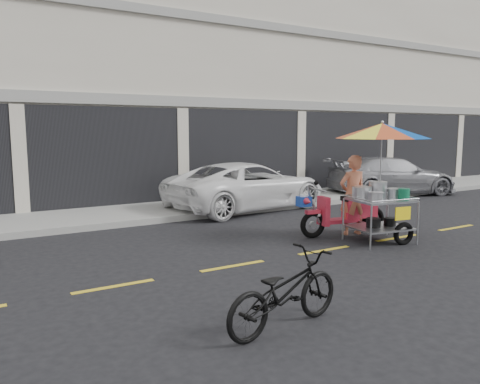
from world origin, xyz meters
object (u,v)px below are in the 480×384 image
white_pickup (247,186)px  near_bicycle (284,291)px  food_vendor_rig (370,165)px  silver_pickup (391,176)px

white_pickup → near_bicycle: white_pickup is taller
near_bicycle → food_vendor_rig: bearing=-65.9°
silver_pickup → white_pickup: bearing=106.0°
near_bicycle → white_pickup: bearing=-38.0°
silver_pickup → near_bicycle: bearing=141.9°
near_bicycle → food_vendor_rig: 5.08m
white_pickup → food_vendor_rig: 4.51m
food_vendor_rig → silver_pickup: bearing=47.1°
food_vendor_rig → white_pickup: bearing=102.2°
white_pickup → near_bicycle: size_ratio=2.87×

